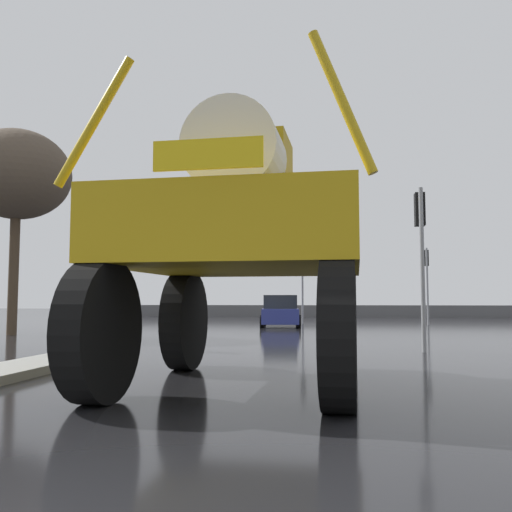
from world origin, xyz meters
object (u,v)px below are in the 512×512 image
sedan_ahead (281,312)px  traffic_signal_far_left (303,270)px  traffic_signal_far_right (426,269)px  oversize_sprayer (244,244)px  traffic_signal_near_left (102,253)px  traffic_signal_near_right (421,232)px  bare_tree_left (17,175)px

sedan_ahead → traffic_signal_far_left: bearing=-19.4°
traffic_signal_far_left → traffic_signal_far_right: traffic_signal_far_right is taller
traffic_signal_far_left → oversize_sprayer: bearing=-88.7°
traffic_signal_near_left → traffic_signal_far_right: (11.04, 15.93, 0.38)m
oversize_sprayer → traffic_signal_far_left: oversize_sprayer is taller
traffic_signal_near_right → bare_tree_left: bearing=161.7°
traffic_signal_far_left → bare_tree_left: size_ratio=0.52×
sedan_ahead → traffic_signal_far_right: (7.41, 3.43, 2.23)m
sedan_ahead → bare_tree_left: size_ratio=0.55×
traffic_signal_far_left → bare_tree_left: 15.38m
oversize_sprayer → traffic_signal_far_left: (-0.49, 22.03, 0.81)m
sedan_ahead → traffic_signal_far_left: (0.86, 3.43, 2.21)m
sedan_ahead → traffic_signal_far_left: size_ratio=1.06×
oversize_sprayer → traffic_signal_far_left: 22.05m
bare_tree_left → traffic_signal_near_right: bearing=-18.3°
traffic_signal_far_right → bare_tree_left: bare_tree_left is taller
oversize_sprayer → traffic_signal_near_right: (3.49, 6.09, 0.87)m
traffic_signal_near_left → bare_tree_left: bare_tree_left is taller
sedan_ahead → bare_tree_left: bare_tree_left is taller
traffic_signal_near_left → traffic_signal_near_right: (8.47, -0.01, 0.43)m
sedan_ahead → traffic_signal_far_right: bearing=-70.5°
traffic_signal_far_left → traffic_signal_far_right: size_ratio=1.00×
sedan_ahead → bare_tree_left: bearing=125.5°
oversize_sprayer → traffic_signal_near_left: bearing=41.2°
traffic_signal_near_right → traffic_signal_far_left: (-3.98, 15.94, -0.06)m
sedan_ahead → traffic_signal_near_right: size_ratio=1.04×
sedan_ahead → traffic_signal_near_left: bearing=158.5°
bare_tree_left → traffic_signal_near_left: bearing=-40.1°
sedan_ahead → traffic_signal_near_right: 13.60m
traffic_signal_near_left → traffic_signal_near_right: size_ratio=0.86×
bare_tree_left → traffic_signal_far_left: bearing=48.6°
oversize_sprayer → traffic_signal_near_left: oversize_sprayer is taller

